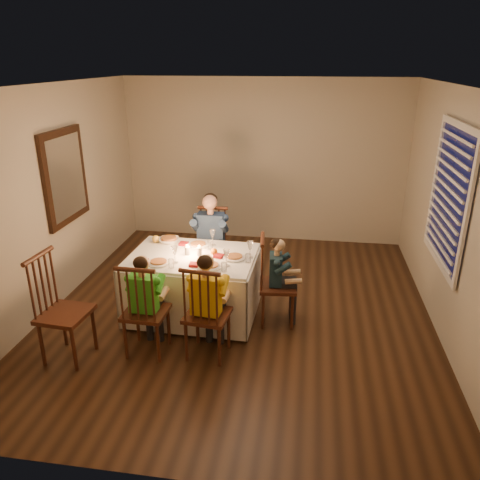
# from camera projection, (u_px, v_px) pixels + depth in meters

# --- Properties ---
(ground) EXTENTS (5.00, 5.00, 0.00)m
(ground) POSITION_uv_depth(u_px,v_px,m) (240.00, 310.00, 5.69)
(ground) COLOR black
(ground) RESTS_ON ground
(wall_left) EXTENTS (0.02, 5.00, 2.60)m
(wall_left) POSITION_uv_depth(u_px,v_px,m) (52.00, 199.00, 5.53)
(wall_left) COLOR #B8B09D
(wall_left) RESTS_ON ground
(wall_right) EXTENTS (0.02, 5.00, 2.60)m
(wall_right) POSITION_uv_depth(u_px,v_px,m) (452.00, 217.00, 4.90)
(wall_right) COLOR #B8B09D
(wall_right) RESTS_ON ground
(wall_back) EXTENTS (4.50, 0.02, 2.60)m
(wall_back) POSITION_uv_depth(u_px,v_px,m) (263.00, 162.00, 7.52)
(wall_back) COLOR #B8B09D
(wall_back) RESTS_ON ground
(ceiling) EXTENTS (5.00, 5.00, 0.00)m
(ceiling) POSITION_uv_depth(u_px,v_px,m) (240.00, 85.00, 4.74)
(ceiling) COLOR white
(ceiling) RESTS_ON wall_back
(dining_table) EXTENTS (1.49, 1.10, 0.73)m
(dining_table) POSITION_uv_depth(u_px,v_px,m) (193.00, 272.00, 5.41)
(dining_table) COLOR silver
(dining_table) RESTS_ON ground
(chair_adult) EXTENTS (0.43, 0.42, 1.04)m
(chair_adult) POSITION_uv_depth(u_px,v_px,m) (212.00, 283.00, 6.36)
(chair_adult) COLOR #39190F
(chair_adult) RESTS_ON ground
(chair_near_left) EXTENTS (0.44, 0.42, 1.04)m
(chair_near_left) POSITION_uv_depth(u_px,v_px,m) (149.00, 351.00, 4.90)
(chair_near_left) COLOR #39190F
(chair_near_left) RESTS_ON ground
(chair_near_right) EXTENTS (0.47, 0.45, 1.04)m
(chair_near_right) POSITION_uv_depth(u_px,v_px,m) (208.00, 354.00, 4.84)
(chair_near_right) COLOR #39190F
(chair_near_right) RESTS_ON ground
(chair_end) EXTENTS (0.44, 0.46, 1.04)m
(chair_end) POSITION_uv_depth(u_px,v_px,m) (277.00, 321.00, 5.45)
(chair_end) COLOR #39190F
(chair_end) RESTS_ON ground
(chair_extra) EXTENTS (0.48, 0.50, 1.13)m
(chair_extra) POSITION_uv_depth(u_px,v_px,m) (72.00, 357.00, 4.80)
(chair_extra) COLOR #39190F
(chair_extra) RESTS_ON ground
(adult) EXTENTS (0.47, 0.43, 1.25)m
(adult) POSITION_uv_depth(u_px,v_px,m) (212.00, 283.00, 6.36)
(adult) COLOR navy
(adult) RESTS_ON ground
(child_green) EXTENTS (0.37, 0.34, 1.08)m
(child_green) POSITION_uv_depth(u_px,v_px,m) (149.00, 351.00, 4.90)
(child_green) COLOR green
(child_green) RESTS_ON ground
(child_yellow) EXTENTS (0.42, 0.39, 1.12)m
(child_yellow) POSITION_uv_depth(u_px,v_px,m) (208.00, 354.00, 4.84)
(child_yellow) COLOR yellow
(child_yellow) RESTS_ON ground
(child_teal) EXTENTS (0.33, 0.36, 1.03)m
(child_teal) POSITION_uv_depth(u_px,v_px,m) (277.00, 321.00, 5.45)
(child_teal) COLOR #172E3A
(child_teal) RESTS_ON ground
(setting_adult) EXTENTS (0.27, 0.27, 0.02)m
(setting_adult) POSITION_uv_depth(u_px,v_px,m) (198.00, 245.00, 5.59)
(setting_adult) COLOR white
(setting_adult) RESTS_ON dining_table
(setting_green) EXTENTS (0.27, 0.27, 0.02)m
(setting_green) POSITION_uv_depth(u_px,v_px,m) (159.00, 263.00, 5.11)
(setting_green) COLOR white
(setting_green) RESTS_ON dining_table
(setting_yellow) EXTENTS (0.27, 0.27, 0.02)m
(setting_yellow) POSITION_uv_depth(u_px,v_px,m) (210.00, 266.00, 5.02)
(setting_yellow) COLOR white
(setting_yellow) RESTS_ON dining_table
(setting_teal) EXTENTS (0.27, 0.27, 0.02)m
(setting_teal) POSITION_uv_depth(u_px,v_px,m) (234.00, 258.00, 5.24)
(setting_teal) COLOR white
(setting_teal) RESTS_ON dining_table
(candle_left) EXTENTS (0.06, 0.06, 0.10)m
(candle_left) POSITION_uv_depth(u_px,v_px,m) (187.00, 251.00, 5.32)
(candle_left) COLOR silver
(candle_left) RESTS_ON dining_table
(candle_right) EXTENTS (0.06, 0.06, 0.10)m
(candle_right) POSITION_uv_depth(u_px,v_px,m) (199.00, 252.00, 5.30)
(candle_right) COLOR silver
(candle_right) RESTS_ON dining_table
(squash) EXTENTS (0.09, 0.09, 0.09)m
(squash) POSITION_uv_depth(u_px,v_px,m) (156.00, 239.00, 5.69)
(squash) COLOR gold
(squash) RESTS_ON dining_table
(orange_fruit) EXTENTS (0.08, 0.08, 0.08)m
(orange_fruit) POSITION_uv_depth(u_px,v_px,m) (214.00, 252.00, 5.32)
(orange_fruit) COLOR orange
(orange_fruit) RESTS_ON dining_table
(serving_bowl) EXTENTS (0.25, 0.25, 0.06)m
(serving_bowl) POSITION_uv_depth(u_px,v_px,m) (169.00, 240.00, 5.68)
(serving_bowl) COLOR white
(serving_bowl) RESTS_ON dining_table
(wall_mirror) EXTENTS (0.06, 0.95, 1.15)m
(wall_mirror) POSITION_uv_depth(u_px,v_px,m) (65.00, 177.00, 5.73)
(wall_mirror) COLOR black
(wall_mirror) RESTS_ON wall_left
(window_blinds) EXTENTS (0.07, 1.34, 1.54)m
(window_blinds) POSITION_uv_depth(u_px,v_px,m) (448.00, 196.00, 4.92)
(window_blinds) COLOR black
(window_blinds) RESTS_ON wall_right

